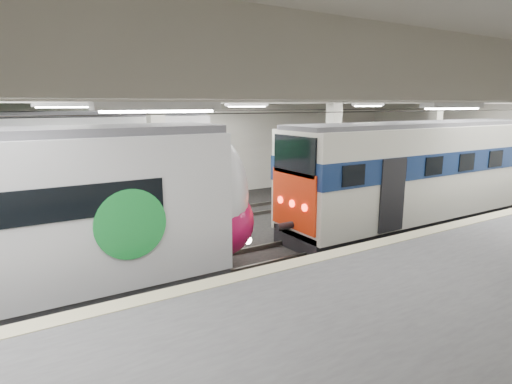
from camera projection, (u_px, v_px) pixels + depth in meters
station_hall at (313, 165)px, 12.32m from camera, size 36.00×24.00×5.75m
modern_emu at (19, 224)px, 10.12m from camera, size 13.71×2.83×4.43m
older_rer at (418, 172)px, 17.56m from camera, size 12.84×2.84×4.26m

